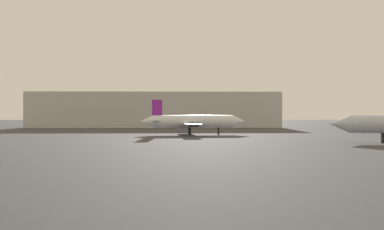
% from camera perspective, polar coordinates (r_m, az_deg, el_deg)
% --- Properties ---
extents(airplane_distant, '(25.21, 20.52, 8.16)m').
position_cam_1_polar(airplane_distant, '(88.65, 0.11, -0.99)').
color(airplane_distant, silver).
rests_on(airplane_distant, ground_plane).
extents(terminal_building, '(89.74, 18.03, 12.63)m').
position_cam_1_polar(terminal_building, '(140.18, -5.51, 0.76)').
color(terminal_building, '#B7B7B2').
rests_on(terminal_building, ground_plane).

